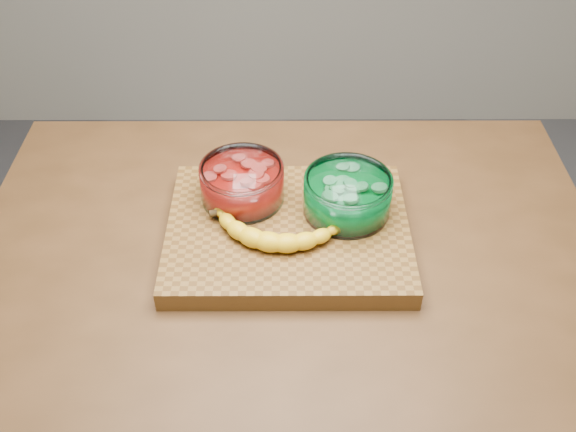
{
  "coord_description": "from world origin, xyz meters",
  "views": [
    {
      "loc": [
        -0.0,
        -0.87,
        1.76
      ],
      "look_at": [
        0.0,
        0.0,
        0.96
      ],
      "focal_mm": 40.0,
      "sensor_mm": 36.0,
      "label": 1
    }
  ],
  "objects": [
    {
      "name": "bowl_red",
      "position": [
        -0.09,
        0.08,
        0.98
      ],
      "size": [
        0.16,
        0.16,
        0.07
      ],
      "color": "white",
      "rests_on": "cutting_board"
    },
    {
      "name": "counter",
      "position": [
        0.0,
        0.0,
        0.45
      ],
      "size": [
        1.2,
        0.8,
        0.9
      ],
      "primitive_type": "cube",
      "color": "#4D2F17",
      "rests_on": "ground"
    },
    {
      "name": "bowl_green",
      "position": [
        0.11,
        0.04,
        0.98
      ],
      "size": [
        0.16,
        0.16,
        0.08
      ],
      "color": "white",
      "rests_on": "cutting_board"
    },
    {
      "name": "cutting_board",
      "position": [
        0.0,
        0.0,
        0.92
      ],
      "size": [
        0.45,
        0.35,
        0.04
      ],
      "primitive_type": "cube",
      "color": "brown",
      "rests_on": "counter"
    },
    {
      "name": "banana",
      "position": [
        -0.02,
        -0.03,
        0.96
      ],
      "size": [
        0.27,
        0.15,
        0.04
      ],
      "primitive_type": null,
      "color": "yellow",
      "rests_on": "cutting_board"
    }
  ]
}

